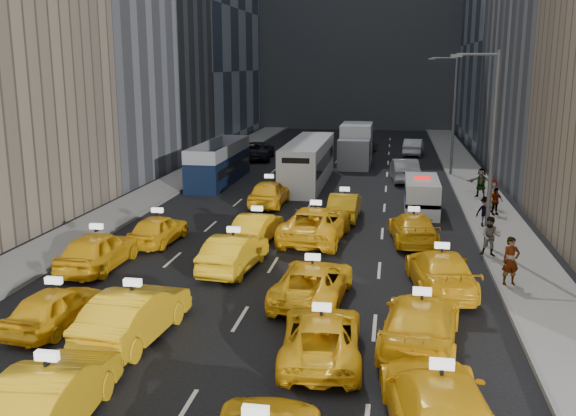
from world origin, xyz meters
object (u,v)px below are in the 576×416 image
at_px(taxi_1, 51,396).
at_px(box_truck, 356,145).
at_px(taxi_3, 439,406).
at_px(pedestrian_0, 511,261).
at_px(nypd_van, 422,196).
at_px(double_decker, 219,163).
at_px(city_bus, 308,163).

xyz_separation_m(taxi_1, box_truck, (4.60, 41.59, 0.87)).
distance_m(taxi_3, pedestrian_0, 11.31).
relative_size(nypd_van, double_decker, 0.51).
height_order(nypd_van, box_truck, box_truck).
bearing_deg(taxi_3, pedestrian_0, -114.20).
xyz_separation_m(taxi_3, double_decker, (-13.56, 30.66, 0.59)).
distance_m(taxi_1, city_bus, 32.29).
relative_size(double_decker, box_truck, 1.31).
bearing_deg(double_decker, box_truck, 46.23).
distance_m(taxi_3, double_decker, 33.53).
bearing_deg(taxi_3, double_decker, -73.25).
bearing_deg(taxi_3, taxi_1, -0.84).
bearing_deg(taxi_3, nypd_van, -98.27).
distance_m(city_bus, pedestrian_0, 22.98).
bearing_deg(box_truck, city_bus, -104.00).
height_order(nypd_van, pedestrian_0, nypd_van).
bearing_deg(taxi_3, box_truck, -90.97).
height_order(taxi_3, nypd_van, nypd_van).
distance_m(nypd_van, box_truck, 17.96).
distance_m(nypd_van, double_decker, 15.84).
xyz_separation_m(city_bus, box_truck, (2.81, 9.35, 0.15)).
relative_size(taxi_1, nypd_van, 0.96).
distance_m(double_decker, pedestrian_0, 26.06).
height_order(taxi_3, city_bus, city_bus).
height_order(city_bus, pedestrian_0, city_bus).
relative_size(taxi_1, taxi_3, 0.86).
relative_size(taxi_3, pedestrian_0, 3.02).
relative_size(nypd_van, box_truck, 0.67).
height_order(double_decker, pedestrian_0, double_decker).
xyz_separation_m(nypd_van, city_bus, (-7.65, 7.93, 0.58)).
xyz_separation_m(taxi_1, double_decker, (-4.60, 31.65, 0.61)).
bearing_deg(city_bus, box_truck, 76.02).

